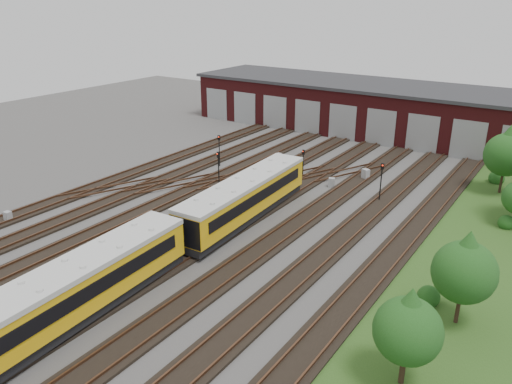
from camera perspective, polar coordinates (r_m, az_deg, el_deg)
The scene contains 20 objects.
ground at distance 36.86m, azimuth -10.32°, elevation -6.31°, with size 120.00×120.00×0.00m, color #42403D.
track_network at distance 37.28m, azimuth -9.89°, elevation -5.76°, with size 30.40×70.00×0.33m.
maintenance_shed at distance 68.44m, azimuth 13.57°, elevation 9.32°, with size 51.00×12.50×6.35m.
grass_verge at distance 37.24m, azimuth 23.60°, elevation -7.56°, with size 8.00×55.00×0.05m, color #274918.
metro_train at distance 29.68m, azimuth -19.71°, elevation -10.36°, with size 3.55×47.39×3.15m.
signal_mast_0 at distance 52.99m, azimuth -4.23°, elevation 5.20°, with size 0.29×0.28×3.36m.
signal_mast_1 at distance 50.22m, azimuth 5.41°, elevation 3.77°, with size 0.27×0.25×2.71m.
signal_mast_2 at distance 47.71m, azimuth -4.31°, elevation 3.26°, with size 0.31×0.30×3.24m.
signal_mast_3 at distance 44.76m, azimuth 14.13°, elevation 1.64°, with size 0.31×0.30×3.55m.
relay_cabinet_0 at distance 44.74m, azimuth -26.48°, elevation -2.56°, with size 0.55×0.46×0.92m, color #A3A5A8.
relay_cabinet_1 at distance 54.51m, azimuth 2.61°, elevation 3.91°, with size 0.61×0.51×1.02m, color #A3A5A8.
relay_cabinet_2 at distance 34.35m, azimuth -12.70°, elevation -7.82°, with size 0.56×0.47×0.94m, color #A3A5A8.
relay_cabinet_3 at distance 50.44m, azimuth 12.41°, elevation 1.98°, with size 0.65×0.54×1.09m, color #A3A5A8.
relay_cabinet_4 at distance 47.91m, azimuth 8.63°, elevation 1.08°, with size 0.54×0.45×0.91m, color #A3A5A8.
tree_0 at distance 50.09m, azimuth 26.79°, elevation 4.34°, with size 3.91×3.91×6.47m.
tree_3 at distance 24.02m, azimuth 17.04°, elevation -14.21°, with size 3.15×3.15×5.21m.
tree_4 at distance 28.98m, azimuth 22.82°, elevation -7.72°, with size 3.44×3.44×5.70m.
bush_0 at distance 31.60m, azimuth 19.16°, elevation -10.92°, with size 1.34×1.34×1.34m, color #1C4814.
bush_1 at distance 53.63m, azimuth 25.83°, elevation 1.67°, with size 1.47×1.47×1.47m, color #1C4814.
bush_2 at distance 43.66m, azimuth 26.72°, elevation -2.94°, with size 1.24×1.24×1.24m, color #1C4814.
Camera 1 is at (23.39, -22.85, 17.01)m, focal length 35.00 mm.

